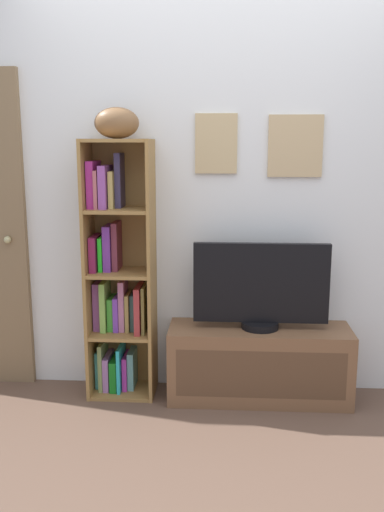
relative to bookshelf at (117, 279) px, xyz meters
name	(u,v)px	position (x,y,z in m)	size (l,w,h in m)	color
ground	(221,492)	(0.65, -0.99, -0.74)	(5.20, 5.20, 0.04)	brown
back_wall	(226,181)	(0.65, 0.14, 0.58)	(4.80, 0.08, 2.59)	silver
bookshelf	(117,279)	(0.00, 0.00, 0.00)	(0.40, 0.29, 1.54)	olive
football	(117,123)	(0.03, -0.03, 0.92)	(0.25, 0.18, 0.18)	brown
tv_stand	(259,363)	(0.86, -0.06, -0.49)	(1.08, 0.35, 0.44)	brown
television	(261,287)	(0.86, -0.06, -0.02)	(0.79, 0.22, 0.51)	black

